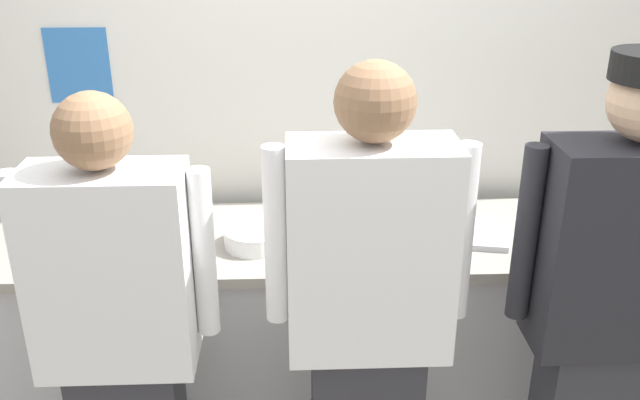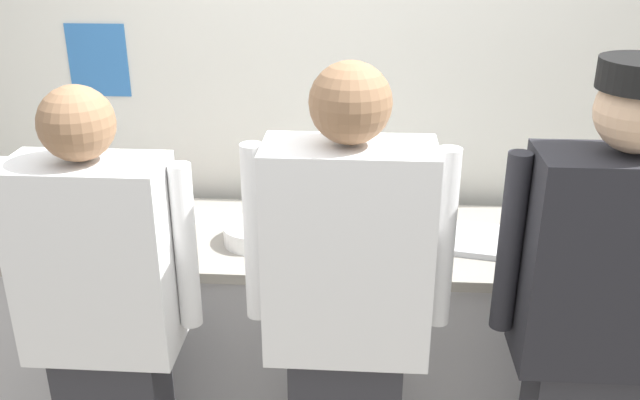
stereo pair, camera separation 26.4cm
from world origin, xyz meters
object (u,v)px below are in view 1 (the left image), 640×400
Objects in this scene: chef_near_left at (121,340)px; plate_stack_front at (256,237)px; plate_stack_rear at (332,236)px; sheet_tray at (443,231)px; mixing_bowl_steel at (74,230)px; chef_center at (368,323)px; ramekin_green_sauce at (179,222)px; squeeze_bottle_primary at (136,226)px; ramekin_orange_sauce at (289,212)px; chef_far_right at (608,313)px.

chef_near_left is 6.81× the size of plate_stack_front.
plate_stack_rear is 0.45m from sheet_tray.
mixing_bowl_steel reaches higher than sheet_tray.
chef_center reaches higher than ramekin_green_sauce.
sheet_tray is at bearing 6.69° from plate_stack_rear.
plate_stack_rear is at bearing 1.44° from squeeze_bottle_primary.
chef_near_left reaches higher than ramekin_orange_sauce.
mixing_bowl_steel is (-1.08, 0.63, 0.04)m from chef_center.
squeeze_bottle_primary reaches higher than sheet_tray.
chef_near_left is 16.44× the size of ramekin_green_sauce.
ramekin_green_sauce is at bearing 152.38° from chef_far_right.
chef_far_right is 7.20× the size of plate_stack_front.
chef_center is 5.33× the size of mixing_bowl_steel.
mixing_bowl_steel is 0.67× the size of sheet_tray.
chef_center is at bearing 179.40° from chef_far_right.
mixing_bowl_steel is (-0.70, 0.06, 0.01)m from plate_stack_front.
mixing_bowl_steel is 1.78× the size of squeeze_bottle_primary.
plate_stack_front is (-1.13, 0.58, 0.01)m from chef_far_right.
plate_stack_front is 0.45m from squeeze_bottle_primary.
chef_center is at bearing -56.90° from plate_stack_front.
plate_stack_rear is 0.75m from squeeze_bottle_primary.
chef_far_right is (0.75, -0.01, 0.02)m from chef_center.
plate_stack_rear is at bearing 97.46° from chef_center.
chef_near_left is at bearing -84.21° from squeeze_bottle_primary.
chef_near_left is at bearing -95.79° from ramekin_green_sauce.
plate_stack_front is at bearing -5.13° from mixing_bowl_steel.
mixing_bowl_steel reaches higher than ramekin_green_sauce.
plate_stack_front reaches higher than ramekin_orange_sauce.
chef_center is 7.13× the size of plate_stack_front.
chef_far_right is 5.39× the size of mixing_bowl_steel.
chef_center is at bearing -30.54° from mixing_bowl_steel.
plate_stack_rear is 0.28m from ramekin_orange_sauce.
sheet_tray is 4.79× the size of ramekin_green_sauce.
sheet_tray is (-0.39, 0.65, -0.02)m from chef_far_right.
ramekin_orange_sauce is (-0.24, 0.82, 0.02)m from chef_center.
chef_center is 0.85m from ramekin_orange_sauce.
ramekin_orange_sauce reaches higher than ramekin_green_sauce.
ramekin_orange_sauce is at bearing 106.60° from chef_center.
squeeze_bottle_primary is at bearing 159.74° from chef_far_right.
sheet_tray is 0.64m from ramekin_orange_sauce.
plate_stack_front is at bearing -0.40° from squeeze_bottle_primary.
sheet_tray is (0.37, 0.65, 0.00)m from chef_center.
chef_center is at bearing -73.40° from ramekin_orange_sauce.
ramekin_orange_sauce is at bearing 164.34° from sheet_tray.
chef_near_left reaches higher than plate_stack_rear.
chef_center reaches higher than plate_stack_rear.
mixing_bowl_steel is at bearing 174.87° from plate_stack_front.
chef_near_left is 0.70m from plate_stack_front.
chef_far_right is at bearing -59.48° from sheet_tray.
plate_stack_rear is 0.63m from ramekin_green_sauce.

